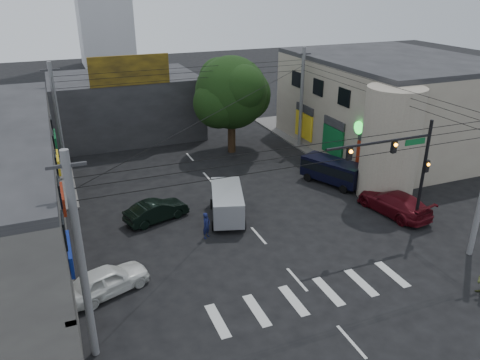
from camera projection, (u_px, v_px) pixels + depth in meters
ground at (272, 251)px, 27.35m from camera, size 160.00×160.00×0.00m
sidewalk_far_right at (353, 131)px, 48.85m from camera, size 16.00×16.00×0.15m
building_right at (389, 105)px, 43.04m from camera, size 14.00×18.00×8.00m
corner_column at (390, 143)px, 32.97m from camera, size 4.00×4.00×8.00m
building_far at (125, 105)px, 46.93m from camera, size 14.00×10.00×6.00m
billboard at (130, 70)px, 41.06m from camera, size 7.00×0.30×2.60m
street_tree at (231, 93)px, 41.05m from camera, size 6.40×6.40×8.70m
traffic_gantry at (403, 162)px, 27.28m from camera, size 7.10×0.35×7.20m
utility_pole_near_left at (81, 262)px, 18.09m from camera, size 0.32×0.32×9.20m
utility_pole_far_left at (58, 123)px, 35.55m from camera, size 0.32×0.32×9.20m
utility_pole_far_right at (301, 99)px, 42.78m from camera, size 0.32×0.32×9.20m
dark_sedan at (156, 211)px, 30.65m from camera, size 3.81×5.03×1.39m
white_compact at (107, 280)px, 23.51m from camera, size 4.47×5.40×1.46m
maroon_sedan at (394, 203)px, 31.55m from camera, size 3.85×6.10×1.58m
silver_minivan at (227, 204)px, 30.81m from camera, size 5.75×4.58×2.00m
navy_van at (332, 172)px, 36.08m from camera, size 6.18×5.42×1.93m
traffic_officer at (206, 225)px, 28.52m from camera, size 1.00×0.99×1.68m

